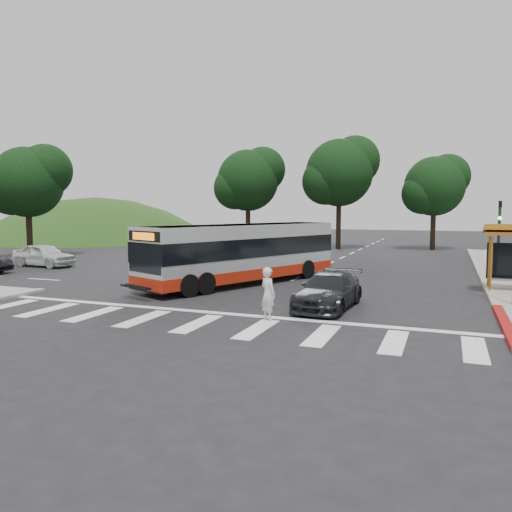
% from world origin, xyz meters
% --- Properties ---
extents(ground, '(140.00, 140.00, 0.00)m').
position_xyz_m(ground, '(0.00, 0.00, 0.00)').
color(ground, black).
rests_on(ground, ground).
extents(curb_east, '(0.30, 40.00, 0.15)m').
position_xyz_m(curb_east, '(9.00, 8.00, 0.07)').
color(curb_east, '#9E9991').
rests_on(curb_east, ground).
extents(curb_east_red, '(0.32, 6.00, 0.15)m').
position_xyz_m(curb_east_red, '(9.00, -2.00, 0.08)').
color(curb_east_red, maroon).
rests_on(curb_east_red, ground).
extents(hillside_nw, '(44.00, 44.00, 10.00)m').
position_xyz_m(hillside_nw, '(-32.00, 30.00, 0.00)').
color(hillside_nw, '#224315').
rests_on(hillside_nw, ground).
extents(crosswalk_ladder, '(18.00, 2.60, 0.01)m').
position_xyz_m(crosswalk_ladder, '(0.00, -5.00, 0.01)').
color(crosswalk_ladder, silver).
rests_on(crosswalk_ladder, ground).
extents(traffic_signal_ne_short, '(0.18, 0.37, 4.00)m').
position_xyz_m(traffic_signal_ne_short, '(9.60, 8.49, 2.48)').
color(traffic_signal_ne_short, black).
rests_on(traffic_signal_ne_short, ground).
extents(tree_north_a, '(6.60, 6.15, 10.17)m').
position_xyz_m(tree_north_a, '(-1.92, 26.07, 6.92)').
color(tree_north_a, black).
rests_on(tree_north_a, ground).
extents(tree_north_b, '(5.72, 5.33, 8.43)m').
position_xyz_m(tree_north_b, '(6.07, 28.06, 5.66)').
color(tree_north_b, black).
rests_on(tree_north_b, ground).
extents(tree_north_c, '(6.16, 5.74, 9.30)m').
position_xyz_m(tree_north_c, '(-9.92, 24.06, 6.29)').
color(tree_north_c, black).
rests_on(tree_north_c, ground).
extents(tree_west_a, '(5.72, 5.33, 8.43)m').
position_xyz_m(tree_west_a, '(-21.93, 10.06, 5.66)').
color(tree_west_a, black).
rests_on(tree_west_a, ground).
extents(transit_bus, '(6.54, 11.12, 2.86)m').
position_xyz_m(transit_bus, '(-1.94, 3.39, 1.43)').
color(transit_bus, '#ACAEB1').
rests_on(transit_bus, ground).
extents(pedestrian, '(0.76, 0.70, 1.74)m').
position_xyz_m(pedestrian, '(1.92, -3.76, 0.87)').
color(pedestrian, white).
rests_on(pedestrian, ground).
extents(dark_sedan, '(2.01, 4.47, 1.27)m').
position_xyz_m(dark_sedan, '(3.27, -1.01, 0.64)').
color(dark_sedan, black).
rests_on(dark_sedan, ground).
extents(west_car_white, '(4.37, 2.07, 1.44)m').
position_xyz_m(west_car_white, '(-16.33, 5.50, 0.72)').
color(west_car_white, silver).
rests_on(west_car_white, ground).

